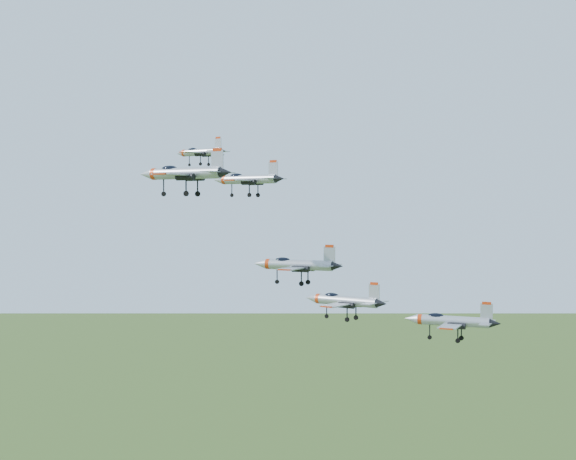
% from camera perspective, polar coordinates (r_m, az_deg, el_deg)
% --- Properties ---
extents(jet_lead, '(10.49, 8.95, 2.87)m').
position_cam_1_polar(jet_lead, '(130.51, -6.29, 5.53)').
color(jet_lead, '#9B9FA7').
extents(jet_left_high, '(12.70, 10.71, 3.42)m').
position_cam_1_polar(jet_left_high, '(119.85, -2.94, 3.63)').
color(jet_left_high, '#9B9FA7').
extents(jet_right_high, '(13.48, 11.29, 3.61)m').
position_cam_1_polar(jet_right_high, '(98.00, -7.47, 4.04)').
color(jet_right_high, '#9B9FA7').
extents(jet_left_low, '(13.40, 11.42, 3.65)m').
position_cam_1_polar(jet_left_low, '(116.12, 3.99, -5.01)').
color(jet_left_low, '#9B9FA7').
extents(jet_right_low, '(12.42, 10.29, 3.32)m').
position_cam_1_polar(jet_right_low, '(102.30, 0.59, -2.47)').
color(jet_right_low, '#9B9FA7').
extents(jet_trail, '(13.22, 10.97, 3.53)m').
position_cam_1_polar(jet_trail, '(111.41, 11.48, -6.34)').
color(jet_trail, '#9B9FA7').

